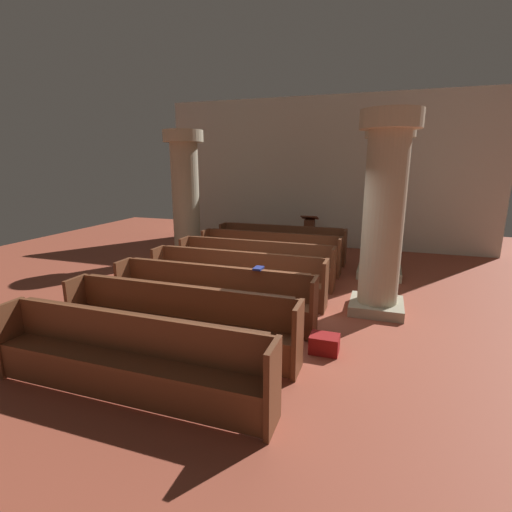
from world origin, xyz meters
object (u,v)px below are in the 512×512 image
kneeler_box_red (324,344)px  pillar_far_side (186,194)px  pillar_aisle_side (385,200)px  hymn_book (258,268)px  pew_row_0 (281,242)px  pew_row_6 (127,356)px  pew_row_5 (178,319)px  lectern (309,236)px  pillar_aisle_rear (384,212)px  pew_row_4 (212,293)px  pew_row_1 (269,251)px  pew_row_3 (236,275)px  pew_row_2 (255,261)px

kneeler_box_red → pillar_far_side: bearing=136.3°
pillar_aisle_side → hymn_book: size_ratio=15.78×
pew_row_0 → pew_row_6: size_ratio=1.00×
pew_row_6 → pillar_aisle_side: pillar_aisle_side is taller
pew_row_5 → pillar_far_side: bearing=117.4°
pew_row_0 → pew_row_6: (0.00, -6.54, 0.00)m
pew_row_6 → lectern: lectern is taller
pew_row_5 → pillar_aisle_rear: pillar_aisle_rear is taller
pew_row_5 → pillar_aisle_side: pillar_aisle_side is taller
pew_row_4 → kneeler_box_red: size_ratio=8.62×
pew_row_1 → pew_row_3: 2.18m
kneeler_box_red → pew_row_2: bearing=126.1°
pew_row_6 → lectern: 7.84m
pew_row_5 → kneeler_box_red: bearing=18.0°
pillar_aisle_side → lectern: (-2.06, 2.00, -1.31)m
pew_row_1 → pew_row_6: same height
pew_row_0 → lectern: (0.51, 1.28, -0.04)m
lectern → kneeler_box_red: size_ratio=2.72×
pew_row_5 → pew_row_6: same height
pew_row_6 → pew_row_4: bearing=90.0°
pew_row_5 → pew_row_4: bearing=90.0°
pew_row_6 → pew_row_2: bearing=90.0°
pew_row_6 → pillar_aisle_side: 6.49m
pew_row_4 → pew_row_0: bearing=90.0°
pillar_aisle_rear → pew_row_5: bearing=-136.3°
kneeler_box_red → hymn_book: bearing=151.3°
pew_row_1 → pew_row_6: size_ratio=1.00×
pew_row_6 → lectern: bearing=86.2°
pew_row_0 → pew_row_4: (0.00, -4.36, 0.00)m
pew_row_1 → pillar_far_side: size_ratio=1.01×
pew_row_1 → pillar_far_side: 2.87m
pew_row_2 → kneeler_box_red: size_ratio=8.62×
pew_row_1 → pew_row_3: same height
pillar_far_side → pew_row_5: bearing=-62.6°
pew_row_0 → pillar_aisle_side: pillar_aisle_side is taller
pew_row_2 → pillar_aisle_side: pillar_aisle_side is taller
pew_row_0 → pew_row_3: bearing=-90.0°
pew_row_3 → lectern: size_ratio=3.18×
pew_row_4 → pillar_far_side: 4.72m
pew_row_4 → pew_row_5: bearing=-90.0°
pew_row_1 → lectern: size_ratio=3.18×
pew_row_3 → pew_row_6: size_ratio=1.00×
pillar_aisle_side → pew_row_0: bearing=164.3°
pew_row_3 → pew_row_6: 3.27m
pew_row_0 → pew_row_5: (0.00, -5.45, 0.00)m
pillar_far_side → hymn_book: 4.93m
pew_row_4 → pillar_aisle_rear: (2.57, 1.37, 1.28)m
pew_row_3 → pillar_aisle_side: pillar_aisle_side is taller
pew_row_1 → pillar_aisle_rear: 3.45m
pew_row_1 → pew_row_4: size_ratio=1.00×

